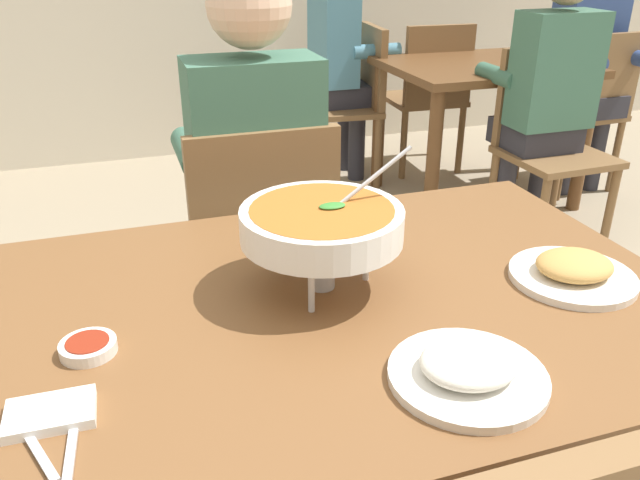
% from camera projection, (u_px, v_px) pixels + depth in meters
% --- Properties ---
extents(dining_table_main, '(1.28, 0.89, 0.75)m').
position_uv_depth(dining_table_main, '(344.00, 346.00, 1.23)').
color(dining_table_main, brown).
rests_on(dining_table_main, ground_plane).
extents(chair_diner_main, '(0.44, 0.44, 0.90)m').
position_uv_depth(chair_diner_main, '(259.00, 249.00, 1.92)').
color(chair_diner_main, brown).
rests_on(chair_diner_main, ground_plane).
extents(diner_main, '(0.40, 0.45, 1.31)m').
position_uv_depth(diner_main, '(253.00, 170.00, 1.84)').
color(diner_main, '#2D2D38').
rests_on(diner_main, ground_plane).
extents(curry_bowl, '(0.33, 0.30, 0.26)m').
position_uv_depth(curry_bowl, '(322.00, 225.00, 1.17)').
color(curry_bowl, silver).
rests_on(curry_bowl, dining_table_main).
extents(rice_plate, '(0.24, 0.24, 0.06)m').
position_uv_depth(rice_plate, '(468.00, 369.00, 0.96)').
color(rice_plate, white).
rests_on(rice_plate, dining_table_main).
extents(appetizer_plate, '(0.24, 0.24, 0.06)m').
position_uv_depth(appetizer_plate, '(573.00, 271.00, 1.24)').
color(appetizer_plate, white).
rests_on(appetizer_plate, dining_table_main).
extents(sauce_dish, '(0.09, 0.09, 0.02)m').
position_uv_depth(sauce_dish, '(88.00, 347.00, 1.02)').
color(sauce_dish, white).
rests_on(sauce_dish, dining_table_main).
extents(napkin_folded, '(0.12, 0.08, 0.02)m').
position_uv_depth(napkin_folded, '(50.00, 414.00, 0.88)').
color(napkin_folded, white).
rests_on(napkin_folded, dining_table_main).
extents(fork_utensil, '(0.07, 0.16, 0.01)m').
position_uv_depth(fork_utensil, '(33.00, 444.00, 0.84)').
color(fork_utensil, silver).
rests_on(fork_utensil, dining_table_main).
extents(spoon_utensil, '(0.02, 0.17, 0.01)m').
position_uv_depth(spoon_utensil, '(73.00, 435.00, 0.85)').
color(spoon_utensil, silver).
rests_on(spoon_utensil, dining_table_main).
extents(dining_table_far, '(1.00, 0.80, 0.75)m').
position_uv_depth(dining_table_far, '(481.00, 88.00, 3.42)').
color(dining_table_far, brown).
rests_on(dining_table_far, ground_plane).
extents(chair_bg_left, '(0.46, 0.46, 0.90)m').
position_uv_depth(chair_bg_left, '(586.00, 104.00, 3.56)').
color(chair_bg_left, brown).
rests_on(chair_bg_left, ground_plane).
extents(chair_bg_middle, '(0.48, 0.48, 0.90)m').
position_uv_depth(chair_bg_middle, '(354.00, 96.00, 3.74)').
color(chair_bg_middle, brown).
rests_on(chair_bg_middle, ground_plane).
extents(chair_bg_right, '(0.46, 0.46, 0.90)m').
position_uv_depth(chair_bg_right, '(546.00, 135.00, 3.00)').
color(chair_bg_right, brown).
rests_on(chair_bg_right, ground_plane).
extents(chair_bg_corner, '(0.46, 0.46, 0.90)m').
position_uv_depth(chair_bg_corner, '(429.00, 90.00, 3.87)').
color(chair_bg_corner, brown).
rests_on(chair_bg_corner, ground_plane).
extents(patron_bg_left, '(0.40, 0.45, 1.31)m').
position_uv_depth(patron_bg_left, '(588.00, 58.00, 3.52)').
color(patron_bg_left, '#2D2D38').
rests_on(patron_bg_left, ground_plane).
extents(patron_bg_middle, '(0.45, 0.40, 1.31)m').
position_uv_depth(patron_bg_middle, '(340.00, 52.00, 3.69)').
color(patron_bg_middle, '#2D2D38').
rests_on(patron_bg_middle, ground_plane).
extents(patron_bg_right, '(0.40, 0.45, 1.31)m').
position_uv_depth(patron_bg_right, '(548.00, 85.00, 2.88)').
color(patron_bg_right, '#2D2D38').
rests_on(patron_bg_right, ground_plane).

